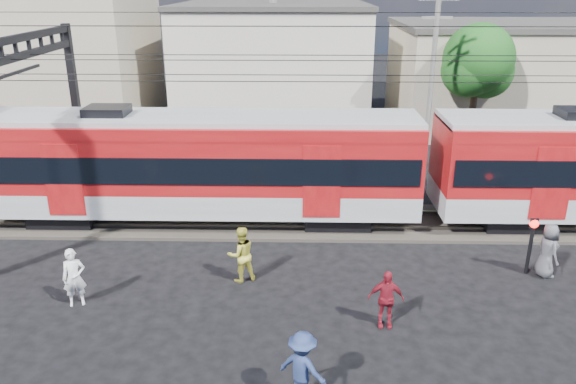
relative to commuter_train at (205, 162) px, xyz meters
name	(u,v)px	position (x,y,z in m)	size (l,w,h in m)	color
ground	(305,353)	(3.67, -8.00, -2.40)	(120.00, 120.00, 0.00)	black
track_bed	(304,222)	(3.67, 0.00, -2.34)	(70.00, 3.40, 0.12)	#2D2823
rail_near	(304,227)	(3.67, -0.75, -2.22)	(70.00, 0.12, 0.12)	#59544C
rail_far	(304,211)	(3.67, 0.75, -2.22)	(70.00, 0.12, 0.12)	#59544C
commuter_train	(205,162)	(0.00, 0.00, 0.00)	(50.30, 3.08, 4.17)	black
catenary	(60,88)	(-4.98, 0.00, 2.73)	(70.00, 9.30, 7.52)	black
building_west	(32,49)	(-13.33, 16.00, 2.25)	(14.28, 10.20, 9.30)	tan
building_midwest	(274,59)	(1.67, 19.00, 1.25)	(12.24, 12.24, 7.30)	#BCB7A4
building_mideast	(527,75)	(17.67, 16.00, 0.75)	(16.32, 10.20, 6.30)	tan
utility_pole_mid	(432,75)	(9.67, 7.00, 2.13)	(1.80, 0.24, 8.50)	slate
tree_near	(481,63)	(12.85, 10.09, 2.26)	(3.82, 3.64, 6.72)	#382619
pedestrian_a	(74,277)	(-2.82, -5.87, -1.54)	(0.63, 0.41, 1.73)	white
pedestrian_b	(241,254)	(1.74, -4.39, -1.51)	(0.86, 0.67, 1.78)	gold
pedestrian_c	(302,368)	(3.60, -9.65, -1.54)	(1.12, 0.64, 1.73)	navy
pedestrian_d	(386,299)	(5.80, -6.74, -1.58)	(0.96, 0.40, 1.64)	maroon
pedestrian_e	(548,251)	(11.19, -3.91, -1.52)	(0.86, 0.56, 1.76)	#4D4E53
crossing_signal	(532,236)	(10.70, -3.75, -1.10)	(0.27, 0.27, 1.88)	black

